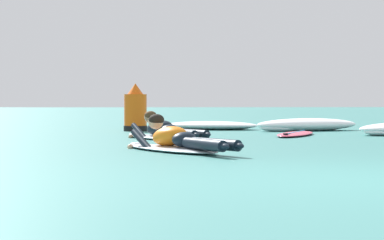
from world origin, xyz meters
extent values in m
plane|color=#387A75|center=(0.00, 10.00, 0.00)|extent=(120.00, 120.00, 0.00)
ellipsoid|color=silver|center=(-1.56, 3.97, 0.04)|extent=(1.48, 2.16, 0.07)
ellipsoid|color=silver|center=(-2.01, 4.87, 0.05)|extent=(0.28, 0.27, 0.06)
ellipsoid|color=orange|center=(-1.58, 4.02, 0.20)|extent=(0.66, 0.78, 0.35)
ellipsoid|color=black|center=(-1.41, 3.67, 0.17)|extent=(0.43, 0.40, 0.20)
cylinder|color=black|center=(-1.20, 3.08, 0.14)|extent=(0.49, 0.91, 0.14)
ellipsoid|color=black|center=(-1.02, 2.66, 0.14)|extent=(0.19, 0.24, 0.08)
cylinder|color=black|center=(-1.06, 3.15, 0.14)|extent=(0.58, 0.87, 0.14)
ellipsoid|color=black|center=(-0.83, 2.75, 0.14)|extent=(0.19, 0.24, 0.08)
cylinder|color=black|center=(-1.94, 4.25, 0.12)|extent=(0.33, 0.54, 0.32)
sphere|color=tan|center=(-2.11, 4.58, 0.02)|extent=(0.09, 0.09, 0.09)
cylinder|color=black|center=(-1.54, 4.43, 0.12)|extent=(0.33, 0.54, 0.32)
sphere|color=tan|center=(-1.70, 4.74, 0.02)|extent=(0.09, 0.09, 0.09)
sphere|color=tan|center=(-1.76, 4.37, 0.38)|extent=(0.21, 0.21, 0.21)
ellipsoid|color=black|center=(-1.75, 4.35, 0.41)|extent=(0.29, 0.28, 0.16)
ellipsoid|color=silver|center=(-1.58, 7.07, 0.04)|extent=(1.45, 2.35, 0.07)
ellipsoid|color=silver|center=(-2.04, 8.09, 0.05)|extent=(0.25, 0.26, 0.06)
ellipsoid|color=black|center=(-1.60, 7.12, 0.20)|extent=(0.64, 0.76, 0.34)
ellipsoid|color=black|center=(-1.44, 6.77, 0.17)|extent=(0.43, 0.40, 0.20)
cylinder|color=black|center=(-1.26, 6.19, 0.14)|extent=(0.46, 0.89, 0.14)
ellipsoid|color=black|center=(-1.10, 5.77, 0.14)|extent=(0.18, 0.24, 0.08)
cylinder|color=black|center=(-1.12, 6.25, 0.14)|extent=(0.55, 0.86, 0.14)
ellipsoid|color=black|center=(-0.91, 5.85, 0.14)|extent=(0.18, 0.24, 0.08)
cylinder|color=black|center=(-1.95, 7.36, 0.12)|extent=(0.31, 0.54, 0.32)
sphere|color=tan|center=(-2.10, 7.69, 0.02)|extent=(0.09, 0.09, 0.09)
cylinder|color=black|center=(-1.54, 7.52, 0.12)|extent=(0.31, 0.54, 0.32)
sphere|color=tan|center=(-1.68, 7.83, 0.02)|extent=(0.09, 0.09, 0.09)
sphere|color=tan|center=(-1.76, 7.47, 0.38)|extent=(0.21, 0.21, 0.21)
ellipsoid|color=#47331E|center=(-1.75, 7.45, 0.41)|extent=(0.28, 0.27, 0.16)
ellipsoid|color=#E54C66|center=(1.06, 8.39, 0.04)|extent=(1.39, 2.30, 0.07)
cube|color=#1E9EDB|center=(1.06, 8.39, 0.07)|extent=(0.77, 1.79, 0.01)
cone|color=black|center=(0.69, 7.51, 0.01)|extent=(0.13, 0.13, 0.16)
ellipsoid|color=white|center=(2.74, 8.24, 0.07)|extent=(0.84, 0.59, 0.14)
ellipsoid|color=white|center=(-0.25, 11.61, 0.10)|extent=(2.42, 1.72, 0.20)
ellipsoid|color=white|center=(0.32, 11.61, 0.07)|extent=(0.85, 0.64, 0.14)
ellipsoid|color=white|center=(-0.92, 11.70, 0.05)|extent=(0.79, 0.57, 0.11)
ellipsoid|color=white|center=(1.81, 10.70, 0.14)|extent=(2.62, 1.55, 0.28)
ellipsoid|color=white|center=(2.37, 11.01, 0.10)|extent=(0.99, 0.74, 0.20)
ellipsoid|color=white|center=(1.13, 10.39, 0.08)|extent=(0.94, 0.53, 0.15)
cylinder|color=#EA5B0F|center=(-2.00, 10.86, 0.41)|extent=(0.50, 0.50, 0.81)
cone|color=#EA5B0F|center=(-2.00, 10.86, 0.93)|extent=(0.35, 0.35, 0.24)
cylinder|color=black|center=(-2.00, 10.86, 0.06)|extent=(0.52, 0.52, 0.12)
camera|label=1|loc=(-2.10, -6.49, 0.68)|focal=73.53mm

